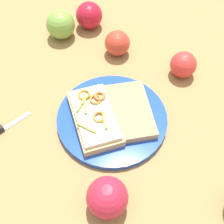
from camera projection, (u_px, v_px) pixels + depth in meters
ground_plane at (112, 120)px, 0.72m from camera, size 2.00×2.00×0.00m
plate at (112, 119)px, 0.72m from camera, size 0.26×0.26×0.02m
sandwich at (95, 117)px, 0.69m from camera, size 0.10×0.18×0.04m
bread_slice_side at (129, 110)px, 0.71m from camera, size 0.11×0.17×0.02m
apple_0 at (61, 25)px, 0.87m from camera, size 0.10×0.10×0.08m
apple_1 at (89, 15)px, 0.89m from camera, size 0.09×0.09×0.08m
apple_3 at (183, 65)px, 0.78m from camera, size 0.09×0.09×0.07m
apple_4 at (107, 197)px, 0.57m from camera, size 0.11×0.11×0.08m
apple_5 at (117, 43)px, 0.83m from camera, size 0.10×0.10×0.07m
knife at (0, 130)px, 0.70m from camera, size 0.11×0.06×0.02m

